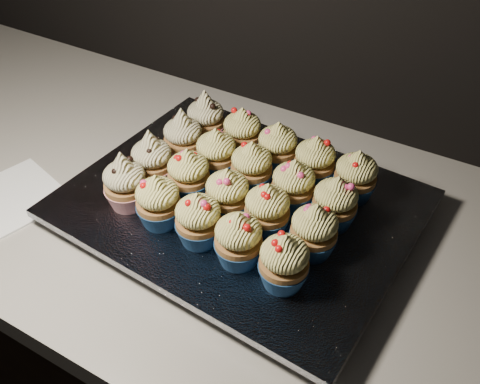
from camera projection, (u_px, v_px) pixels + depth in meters
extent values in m
cube|color=black|center=(195.00, 352.00, 1.17)|extent=(2.40, 0.60, 0.86)
cube|color=beige|center=(180.00, 197.00, 0.88)|extent=(2.44, 0.64, 0.04)
cube|color=white|center=(11.00, 199.00, 0.84)|extent=(0.18, 0.18, 0.00)
cube|color=black|center=(240.00, 212.00, 0.80)|extent=(0.47, 0.37, 0.02)
cube|color=silver|center=(240.00, 203.00, 0.79)|extent=(0.51, 0.41, 0.01)
cone|color=#A8172A|center=(128.00, 196.00, 0.77)|extent=(0.06, 0.06, 0.03)
ellipsoid|color=beige|center=(124.00, 176.00, 0.75)|extent=(0.06, 0.06, 0.04)
cone|color=beige|center=(121.00, 160.00, 0.73)|extent=(0.03, 0.03, 0.03)
cone|color=navy|center=(160.00, 214.00, 0.74)|extent=(0.06, 0.06, 0.03)
ellipsoid|color=#FFF180|center=(157.00, 193.00, 0.72)|extent=(0.06, 0.06, 0.04)
cone|color=#FFF180|center=(155.00, 180.00, 0.70)|extent=(0.03, 0.03, 0.02)
cone|color=navy|center=(199.00, 232.00, 0.72)|extent=(0.06, 0.06, 0.03)
ellipsoid|color=#FFF180|center=(198.00, 211.00, 0.69)|extent=(0.06, 0.06, 0.04)
cone|color=#FFF180|center=(197.00, 198.00, 0.68)|extent=(0.03, 0.03, 0.02)
cone|color=navy|center=(239.00, 252.00, 0.69)|extent=(0.06, 0.06, 0.03)
ellipsoid|color=#FFF180|center=(238.00, 231.00, 0.66)|extent=(0.06, 0.06, 0.04)
cone|color=#FFF180|center=(238.00, 218.00, 0.65)|extent=(0.03, 0.03, 0.02)
cone|color=navy|center=(283.00, 275.00, 0.66)|extent=(0.06, 0.06, 0.03)
ellipsoid|color=#FFF180|center=(285.00, 254.00, 0.64)|extent=(0.06, 0.06, 0.04)
cone|color=#FFF180|center=(286.00, 240.00, 0.62)|extent=(0.03, 0.03, 0.02)
cone|color=#A8172A|center=(154.00, 173.00, 0.81)|extent=(0.06, 0.06, 0.03)
ellipsoid|color=beige|center=(151.00, 153.00, 0.79)|extent=(0.06, 0.06, 0.04)
cone|color=beige|center=(149.00, 138.00, 0.77)|extent=(0.03, 0.03, 0.03)
cone|color=navy|center=(190.00, 187.00, 0.79)|extent=(0.06, 0.06, 0.03)
ellipsoid|color=#FFF180|center=(188.00, 167.00, 0.76)|extent=(0.06, 0.06, 0.04)
cone|color=#FFF180|center=(187.00, 154.00, 0.75)|extent=(0.03, 0.03, 0.02)
cone|color=navy|center=(228.00, 207.00, 0.75)|extent=(0.06, 0.06, 0.03)
ellipsoid|color=#FFF180|center=(227.00, 186.00, 0.73)|extent=(0.06, 0.06, 0.04)
cone|color=#FFF180|center=(227.00, 173.00, 0.72)|extent=(0.03, 0.03, 0.02)
cone|color=navy|center=(267.00, 223.00, 0.73)|extent=(0.06, 0.06, 0.03)
ellipsoid|color=#FFF180|center=(267.00, 202.00, 0.71)|extent=(0.06, 0.06, 0.04)
cone|color=#FFF180|center=(268.00, 189.00, 0.69)|extent=(0.03, 0.03, 0.02)
cone|color=navy|center=(312.00, 243.00, 0.70)|extent=(0.06, 0.06, 0.03)
ellipsoid|color=#FFF180|center=(315.00, 223.00, 0.68)|extent=(0.06, 0.06, 0.04)
cone|color=#FFF180|center=(317.00, 209.00, 0.66)|extent=(0.03, 0.03, 0.02)
cone|color=#A8172A|center=(184.00, 151.00, 0.86)|extent=(0.06, 0.06, 0.03)
ellipsoid|color=beige|center=(183.00, 131.00, 0.83)|extent=(0.06, 0.06, 0.04)
cone|color=beige|center=(181.00, 116.00, 0.81)|extent=(0.03, 0.03, 0.03)
cone|color=navy|center=(217.00, 166.00, 0.83)|extent=(0.06, 0.06, 0.03)
ellipsoid|color=#FFF180|center=(216.00, 146.00, 0.80)|extent=(0.06, 0.06, 0.04)
cone|color=#FFF180|center=(215.00, 133.00, 0.79)|extent=(0.03, 0.03, 0.02)
cone|color=navy|center=(251.00, 179.00, 0.80)|extent=(0.06, 0.06, 0.03)
ellipsoid|color=#FFF180|center=(252.00, 159.00, 0.78)|extent=(0.06, 0.06, 0.04)
cone|color=#FFF180|center=(252.00, 146.00, 0.76)|extent=(0.03, 0.03, 0.02)
cone|color=navy|center=(292.00, 198.00, 0.77)|extent=(0.06, 0.06, 0.03)
ellipsoid|color=#FFF180|center=(294.00, 177.00, 0.74)|extent=(0.06, 0.06, 0.04)
cone|color=#FFF180|center=(295.00, 164.00, 0.73)|extent=(0.03, 0.03, 0.02)
cone|color=navy|center=(333.00, 215.00, 0.74)|extent=(0.06, 0.06, 0.03)
ellipsoid|color=#FFF180|center=(336.00, 195.00, 0.72)|extent=(0.06, 0.06, 0.04)
cone|color=#FFF180|center=(338.00, 181.00, 0.70)|extent=(0.03, 0.03, 0.02)
cone|color=#A8172A|center=(206.00, 131.00, 0.90)|extent=(0.06, 0.06, 0.03)
ellipsoid|color=beige|center=(205.00, 112.00, 0.87)|extent=(0.06, 0.06, 0.04)
cone|color=beige|center=(205.00, 97.00, 0.86)|extent=(0.03, 0.03, 0.03)
cone|color=navy|center=(242.00, 144.00, 0.87)|extent=(0.06, 0.06, 0.03)
ellipsoid|color=#FFF180|center=(242.00, 125.00, 0.85)|extent=(0.06, 0.06, 0.04)
cone|color=#FFF180|center=(242.00, 112.00, 0.83)|extent=(0.03, 0.03, 0.02)
cone|color=navy|center=(277.00, 159.00, 0.84)|extent=(0.06, 0.06, 0.03)
ellipsoid|color=#FFF180|center=(278.00, 139.00, 0.82)|extent=(0.06, 0.06, 0.04)
cone|color=#FFF180|center=(279.00, 127.00, 0.80)|extent=(0.03, 0.03, 0.02)
cone|color=navy|center=(313.00, 174.00, 0.81)|extent=(0.06, 0.06, 0.03)
ellipsoid|color=#FFF180|center=(316.00, 153.00, 0.79)|extent=(0.06, 0.06, 0.04)
cone|color=#FFF180|center=(317.00, 141.00, 0.77)|extent=(0.03, 0.03, 0.02)
cone|color=navy|center=(353.00, 189.00, 0.79)|extent=(0.06, 0.06, 0.03)
ellipsoid|color=#FFF180|center=(357.00, 168.00, 0.76)|extent=(0.06, 0.06, 0.04)
cone|color=#FFF180|center=(359.00, 155.00, 0.75)|extent=(0.03, 0.03, 0.02)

